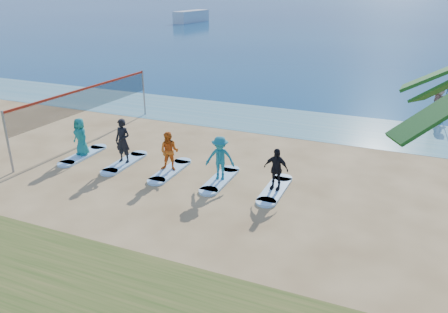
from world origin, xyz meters
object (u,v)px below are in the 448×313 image
at_px(student_1, 123,141).
at_px(boat_offshore_a, 192,22).
at_px(student_2, 169,151).
at_px(surfboard_4, 275,190).
at_px(surfboard_1, 125,163).
at_px(student_4, 276,169).
at_px(paddleboard, 435,119).
at_px(surfboard_2, 170,171).
at_px(volleyball_net, 87,99).
at_px(student_0, 81,137).
at_px(paddleboarder, 438,101).
at_px(surfboard_0, 83,155).
at_px(student_3, 220,158).
at_px(surfboard_3, 220,180).

bearing_deg(student_1, boat_offshore_a, 116.35).
distance_m(student_2, surfboard_4, 4.38).
bearing_deg(surfboard_1, student_1, 0.00).
height_order(boat_offshore_a, student_4, student_4).
xyz_separation_m(paddleboard, surfboard_2, (-9.79, -11.87, -0.01)).
xyz_separation_m(surfboard_4, student_4, (0.00, 0.00, 0.81)).
height_order(volleyball_net, paddleboard, volleyball_net).
height_order(student_0, student_4, student_0).
xyz_separation_m(paddleboarder, surfboard_4, (-5.48, -11.87, -0.98)).
relative_size(paddleboarder, surfboard_0, 0.82).
bearing_deg(paddleboarder, paddleboard, 0.00).
distance_m(paddleboarder, student_4, 13.08).
xyz_separation_m(boat_offshore_a, student_4, (35.36, -62.77, 0.86)).
xyz_separation_m(student_1, student_4, (6.45, 0.00, -0.14)).
bearing_deg(student_0, surfboard_0, 0.00).
bearing_deg(student_3, student_2, 165.69).
height_order(surfboard_2, student_2, student_2).
xyz_separation_m(student_0, surfboard_3, (6.45, 0.00, -0.85)).
distance_m(paddleboard, boat_offshore_a, 65.27).
bearing_deg(surfboard_2, student_0, 180.00).
height_order(paddleboarder, student_2, paddleboarder).
bearing_deg(student_2, surfboard_1, 168.62).
height_order(surfboard_0, student_2, student_2).
relative_size(boat_offshore_a, student_0, 5.56).
bearing_deg(paddleboarder, volleyball_net, 135.79).
height_order(paddleboarder, student_3, paddleboarder).
relative_size(volleyball_net, student_2, 5.84).
relative_size(surfboard_1, student_1, 1.21).
bearing_deg(surfboard_1, student_0, 180.00).
height_order(student_3, student_4, student_3).
bearing_deg(surfboard_0, surfboard_3, 0.00).
distance_m(paddleboarder, surfboard_4, 13.11).
distance_m(surfboard_0, student_3, 6.51).
distance_m(surfboard_2, student_2, 0.82).
bearing_deg(surfboard_3, student_2, 180.00).
relative_size(paddleboard, surfboard_4, 1.36).
xyz_separation_m(surfboard_0, student_1, (2.15, 0.00, 0.96)).
bearing_deg(student_3, volleyball_net, 150.74).
bearing_deg(paddleboard, student_4, -104.94).
relative_size(paddleboarder, boat_offshore_a, 0.20).
xyz_separation_m(surfboard_0, student_0, (0.00, 0.00, 0.85)).
relative_size(paddleboard, surfboard_0, 1.36).
bearing_deg(surfboard_4, boat_offshore_a, 119.39).
distance_m(volleyball_net, boat_offshore_a, 65.91).
distance_m(paddleboarder, student_0, 18.42).
distance_m(surfboard_1, surfboard_4, 6.45).
distance_m(paddleboarder, student_3, 14.11).
relative_size(surfboard_3, student_3, 1.31).
height_order(paddleboarder, surfboard_0, paddleboarder).
bearing_deg(surfboard_3, surfboard_0, 180.00).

